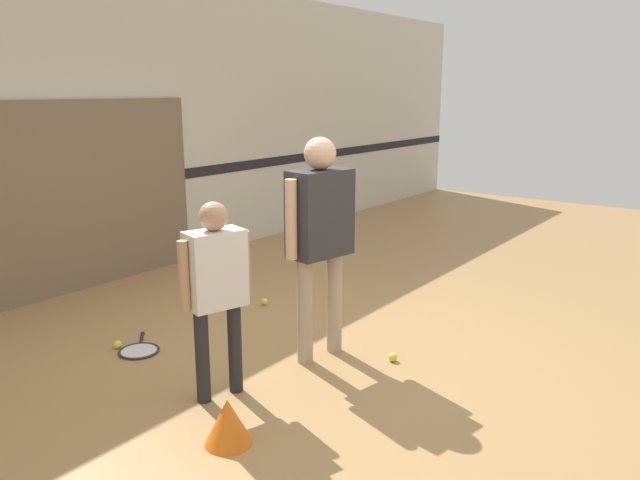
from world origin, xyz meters
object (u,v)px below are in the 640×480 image
object	(u,v)px
person_instructor	(320,225)
tennis_ball_near_instructor	(393,357)
tennis_ball_by_spare_racket	(118,345)
training_cone	(228,422)
person_student_left	(216,279)
tennis_ball_stray_left	(264,302)
racket_spare_on_floor	(139,350)

from	to	relation	value
person_instructor	tennis_ball_near_instructor	xyz separation A→B (m)	(0.25, -0.50, -1.00)
tennis_ball_by_spare_racket	tennis_ball_near_instructor	bearing A→B (deg)	-59.72
tennis_ball_by_spare_racket	training_cone	world-z (taller)	training_cone
person_instructor	person_student_left	bearing A→B (deg)	-179.27
person_student_left	tennis_ball_by_spare_racket	size ratio (longest dim) A/B	19.91
person_student_left	tennis_ball_stray_left	world-z (taller)	person_student_left
racket_spare_on_floor	tennis_ball_stray_left	bearing A→B (deg)	-50.51
tennis_ball_by_spare_racket	person_student_left	bearing A→B (deg)	-93.16
training_cone	tennis_ball_near_instructor	bearing A→B (deg)	-7.30
person_student_left	tennis_ball_stray_left	size ratio (longest dim) A/B	19.91
tennis_ball_by_spare_racket	training_cone	distance (m)	1.73
tennis_ball_stray_left	tennis_ball_by_spare_racket	bearing A→B (deg)	170.29
person_instructor	person_student_left	distance (m)	0.94
person_instructor	racket_spare_on_floor	xyz separation A→B (m)	(-0.77, 1.19, -1.02)
person_student_left	tennis_ball_near_instructor	size ratio (longest dim) A/B	19.91
person_instructor	tennis_ball_by_spare_racket	distance (m)	1.89
tennis_ball_near_instructor	tennis_ball_stray_left	xyz separation A→B (m)	(0.37, 1.61, 0.00)
person_student_left	tennis_ball_by_spare_racket	bearing A→B (deg)	103.36
person_student_left	person_instructor	bearing A→B (deg)	6.93
racket_spare_on_floor	tennis_ball_stray_left	world-z (taller)	tennis_ball_stray_left
person_instructor	tennis_ball_stray_left	bearing A→B (deg)	71.31
person_instructor	racket_spare_on_floor	distance (m)	1.74
tennis_ball_near_instructor	racket_spare_on_floor	bearing A→B (deg)	121.26
racket_spare_on_floor	person_student_left	bearing A→B (deg)	-145.01
tennis_ball_by_spare_racket	training_cone	xyz separation A→B (m)	(-0.45, -1.67, 0.11)
person_instructor	racket_spare_on_floor	world-z (taller)	person_instructor
person_instructor	racket_spare_on_floor	bearing A→B (deg)	133.43
racket_spare_on_floor	tennis_ball_stray_left	xyz separation A→B (m)	(1.39, -0.07, 0.02)
person_student_left	tennis_ball_near_instructor	distance (m)	1.54
person_student_left	tennis_ball_by_spare_racket	world-z (taller)	person_student_left
tennis_ball_by_spare_racket	tennis_ball_stray_left	bearing A→B (deg)	-9.71
person_student_left	training_cone	size ratio (longest dim) A/B	4.67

